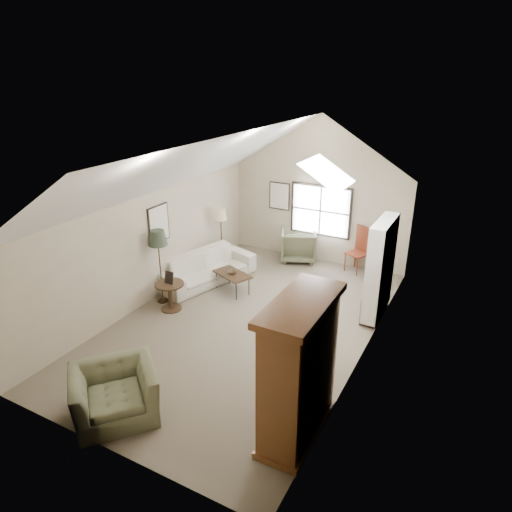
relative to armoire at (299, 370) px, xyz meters
The scene contains 18 objects.
room_shell 3.87m from the armoire, 132.25° to the left, with size 5.01×8.01×4.00m.
window 6.70m from the armoire, 108.11° to the left, with size 1.72×0.08×1.42m, color black.
skylight 4.02m from the armoire, 104.93° to the left, with size 0.80×1.20×0.52m, color white, non-canonical shape.
wall_art 5.98m from the armoire, 133.09° to the left, with size 1.97×3.71×0.88m.
armoire is the anchor object (origin of this frame).
tv_alcove 4.00m from the armoire, 87.71° to the left, with size 0.32×1.30×2.10m, color white.
media_console 4.08m from the armoire, 88.00° to the left, with size 0.34×1.18×0.60m, color #382316.
tv_panel 4.01m from the armoire, 88.00° to the left, with size 0.05×0.90×0.55m, color black.
sofa 5.56m from the armoire, 137.75° to the left, with size 2.57×1.01×0.75m, color beige.
armchair_near 2.90m from the armoire, 158.96° to the right, with size 1.26×1.10×0.82m, color #6A6F4E.
armchair_far 6.66m from the armoire, 113.02° to the left, with size 0.95×0.98×0.89m, color #5B5E41.
coffee_table 4.84m from the armoire, 132.39° to the left, with size 0.94×0.52×0.48m, color #372516.
bowl 4.80m from the armoire, 132.39° to the left, with size 0.23×0.23×0.06m, color #372616.
side_table 4.57m from the armoire, 152.10° to the left, with size 0.64×0.64×0.64m, color #3B2718.
side_chair 6.19m from the armoire, 98.48° to the left, with size 0.48×0.48×1.22m, color maroon.
tripod_lamp 4.97m from the armoire, 89.77° to the left, with size 0.49×0.49×1.68m, color white, non-canonical shape.
dark_lamp 4.96m from the armoire, 152.21° to the left, with size 0.43×0.43×1.79m, color #252C1F, non-canonical shape.
tan_lamp 6.59m from the armoire, 131.74° to the left, with size 0.32×0.32×1.61m, color tan, non-canonical shape.
Camera 1 is at (4.15, -7.40, 5.08)m, focal length 32.00 mm.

